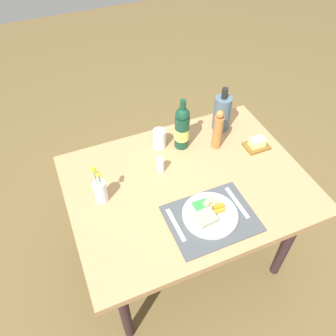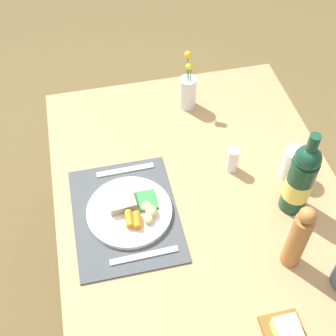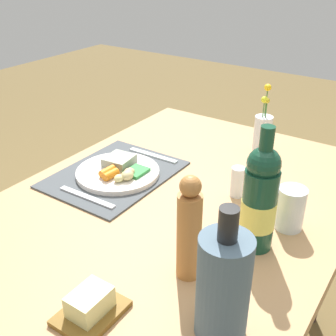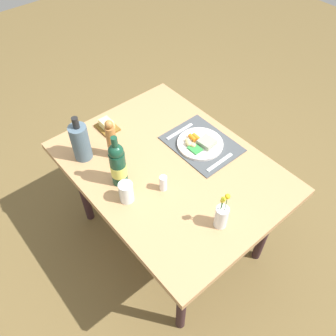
# 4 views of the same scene
# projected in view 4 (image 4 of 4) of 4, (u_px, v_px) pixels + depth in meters

# --- Properties ---
(ground_plane) EXTENTS (8.00, 8.00, 0.00)m
(ground_plane) POSITION_uv_depth(u_px,v_px,m) (170.00, 235.00, 2.37)
(ground_plane) COLOR brown
(dining_table) EXTENTS (1.18, 0.89, 0.71)m
(dining_table) POSITION_uv_depth(u_px,v_px,m) (170.00, 174.00, 1.89)
(dining_table) COLOR tan
(dining_table) RESTS_ON ground_plane
(placemat) EXTENTS (0.40, 0.31, 0.01)m
(placemat) POSITION_uv_depth(u_px,v_px,m) (202.00, 144.00, 1.94)
(placemat) COLOR #44484C
(placemat) RESTS_ON dining_table
(dinner_plate) EXTENTS (0.25, 0.25, 0.04)m
(dinner_plate) POSITION_uv_depth(u_px,v_px,m) (200.00, 143.00, 1.92)
(dinner_plate) COLOR silver
(dinner_plate) RESTS_ON placemat
(fork) EXTENTS (0.02, 0.18, 0.00)m
(fork) POSITION_uv_depth(u_px,v_px,m) (220.00, 162.00, 1.84)
(fork) COLOR silver
(fork) RESTS_ON placemat
(knife) EXTENTS (0.02, 0.19, 0.00)m
(knife) POSITION_uv_depth(u_px,v_px,m) (180.00, 131.00, 2.00)
(knife) COLOR silver
(knife) RESTS_ON placemat
(salt_shaker) EXTENTS (0.04, 0.04, 0.09)m
(salt_shaker) POSITION_uv_depth(u_px,v_px,m) (163.00, 183.00, 1.70)
(salt_shaker) COLOR white
(salt_shaker) RESTS_ON dining_table
(flower_vase) EXTENTS (0.06, 0.06, 0.23)m
(flower_vase) POSITION_uv_depth(u_px,v_px,m) (221.00, 216.00, 1.55)
(flower_vase) COLOR silver
(flower_vase) RESTS_ON dining_table
(pepper_mill) EXTENTS (0.05, 0.05, 0.24)m
(pepper_mill) POSITION_uv_depth(u_px,v_px,m) (111.00, 140.00, 1.80)
(pepper_mill) COLOR #AA6D35
(pepper_mill) RESTS_ON dining_table
(butter_dish) EXTENTS (0.13, 0.10, 0.06)m
(butter_dish) POSITION_uv_depth(u_px,v_px,m) (107.00, 125.00, 2.01)
(butter_dish) COLOR brown
(butter_dish) RESTS_ON dining_table
(water_tumbler) EXTENTS (0.07, 0.07, 0.11)m
(water_tumbler) POSITION_uv_depth(u_px,v_px,m) (126.00, 193.00, 1.66)
(water_tumbler) COLOR silver
(water_tumbler) RESTS_ON dining_table
(cooler_bottle) EXTENTS (0.09, 0.09, 0.27)m
(cooler_bottle) POSITION_uv_depth(u_px,v_px,m) (80.00, 142.00, 1.80)
(cooler_bottle) COLOR #4A6070
(cooler_bottle) RESTS_ON dining_table
(wine_bottle) EXTENTS (0.08, 0.08, 0.30)m
(wine_bottle) POSITION_uv_depth(u_px,v_px,m) (118.00, 164.00, 1.67)
(wine_bottle) COLOR #14402B
(wine_bottle) RESTS_ON dining_table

